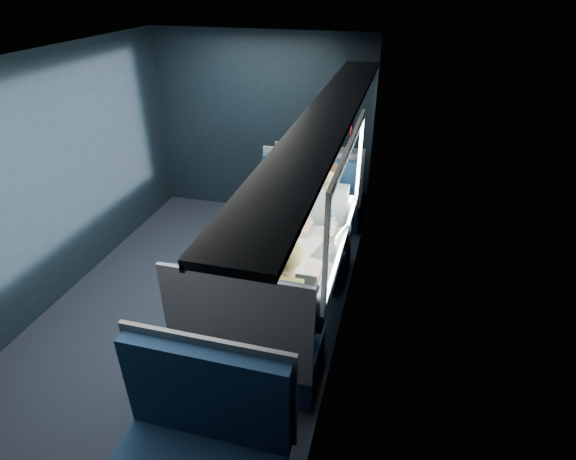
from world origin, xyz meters
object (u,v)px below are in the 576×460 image
(seat_row_front, at_px, (321,197))
(man, at_px, (325,219))
(seat_bay_near, at_px, (303,232))
(seat_row_back, at_px, (202,458))
(laptop, at_px, (336,247))
(woman, at_px, (290,306))
(table, at_px, (303,260))
(seat_bay_far, at_px, (252,347))
(bottle_small, at_px, (331,225))
(cup, at_px, (343,234))

(seat_row_front, bearing_deg, man, -77.17)
(seat_bay_near, bearing_deg, seat_row_back, -89.75)
(seat_row_front, xyz_separation_m, man, (0.25, -1.10, 0.31))
(man, bearing_deg, laptop, -71.77)
(man, height_order, woman, same)
(table, bearing_deg, seat_row_front, 95.80)
(seat_row_front, bearing_deg, seat_row_back, -90.00)
(seat_bay_far, relative_size, man, 0.95)
(table, bearing_deg, seat_bay_near, 102.53)
(table, distance_m, seat_row_front, 1.82)
(seat_bay_near, relative_size, laptop, 3.56)
(woman, bearing_deg, man, 90.00)
(seat_bay_near, relative_size, seat_row_front, 1.09)
(woman, bearing_deg, seat_bay_near, 99.40)
(seat_row_back, bearing_deg, table, 84.20)
(woman, xyz_separation_m, bottle_small, (0.11, 1.09, 0.11))
(table, relative_size, seat_bay_near, 0.79)
(man, bearing_deg, table, -95.52)
(seat_row_front, xyz_separation_m, laptop, (0.46, -1.73, 0.39))
(man, relative_size, cup, 14.23)
(seat_row_back, relative_size, woman, 0.88)
(woman, height_order, cup, woman)
(man, xyz_separation_m, cup, (0.23, -0.36, 0.07))
(cup, bearing_deg, laptop, -94.24)
(seat_bay_far, relative_size, seat_row_front, 1.09)
(seat_row_back, height_order, laptop, seat_row_back)
(table, relative_size, seat_row_back, 0.86)
(seat_row_back, bearing_deg, bottle_small, 80.59)
(seat_bay_far, bearing_deg, cup, 68.37)
(seat_bay_far, distance_m, laptop, 1.11)
(woman, distance_m, cup, 1.07)
(table, height_order, cup, cup)
(man, bearing_deg, woman, -90.00)
(man, distance_m, laptop, 0.68)
(table, height_order, laptop, laptop)
(table, bearing_deg, laptop, 12.62)
(laptop, bearing_deg, seat_row_back, -103.89)
(seat_bay_near, height_order, seat_row_front, seat_bay_near)
(seat_bay_near, distance_m, cup, 0.81)
(seat_bay_far, relative_size, laptop, 3.56)
(table, xyz_separation_m, woman, (0.07, -0.71, 0.06))
(man, relative_size, bottle_small, 5.95)
(man, bearing_deg, seat_row_front, 102.83)
(table, relative_size, seat_bay_far, 0.79)
(seat_bay_far, height_order, man, man)
(bottle_small, distance_m, cup, 0.14)
(seat_bay_near, bearing_deg, man, -33.74)
(cup, bearing_deg, seat_bay_far, -111.63)
(laptop, height_order, cup, laptop)
(cup, bearing_deg, seat_row_back, -102.69)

